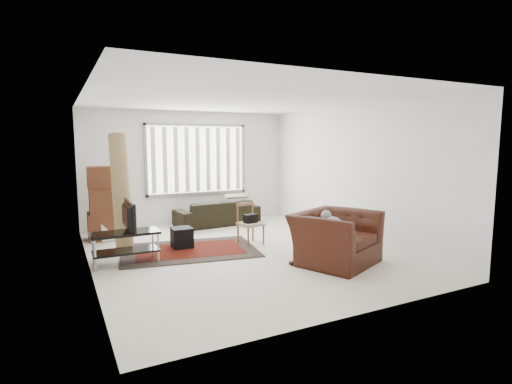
% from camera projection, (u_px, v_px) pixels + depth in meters
% --- Properties ---
extents(room, '(6.00, 6.02, 2.71)m').
position_uv_depth(room, '(230.00, 153.00, 7.44)').
color(room, beige).
rests_on(room, ground).
extents(persian_rug, '(2.62, 1.96, 0.02)m').
position_uv_depth(persian_rug, '(189.00, 250.00, 7.26)').
color(persian_rug, black).
rests_on(persian_rug, ground).
extents(tv_stand, '(1.07, 0.48, 0.53)m').
position_uv_depth(tv_stand, '(125.00, 241.00, 6.45)').
color(tv_stand, black).
rests_on(tv_stand, ground).
extents(tv, '(0.11, 0.86, 0.50)m').
position_uv_depth(tv, '(124.00, 217.00, 6.40)').
color(tv, black).
rests_on(tv, tv_stand).
extents(subwoofer, '(0.39, 0.39, 0.37)m').
position_uv_depth(subwoofer, '(182.00, 237.00, 7.44)').
color(subwoofer, black).
rests_on(subwoofer, persian_rug).
extents(moving_boxes, '(0.62, 0.57, 1.48)m').
position_uv_depth(moving_boxes, '(103.00, 206.00, 8.08)').
color(moving_boxes, brown).
rests_on(moving_boxes, ground).
extents(white_flatpack, '(0.62, 0.31, 0.75)m').
position_uv_depth(white_flatpack, '(115.00, 221.00, 8.05)').
color(white_flatpack, silver).
rests_on(white_flatpack, ground).
extents(rolled_rug, '(0.35, 0.88, 2.15)m').
position_uv_depth(rolled_rug, '(121.00, 191.00, 7.41)').
color(rolled_rug, olive).
rests_on(rolled_rug, ground).
extents(sofa, '(2.06, 1.02, 0.77)m').
position_uv_depth(sofa, '(217.00, 209.00, 9.54)').
color(sofa, black).
rests_on(sofa, ground).
extents(side_chair, '(0.48, 0.48, 0.79)m').
position_uv_depth(side_chair, '(250.00, 222.00, 7.74)').
color(side_chair, '#967E62').
rests_on(side_chair, ground).
extents(armchair, '(1.64, 1.56, 0.96)m').
position_uv_depth(armchair, '(336.00, 234.00, 6.48)').
color(armchair, '#34140A').
rests_on(armchair, ground).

